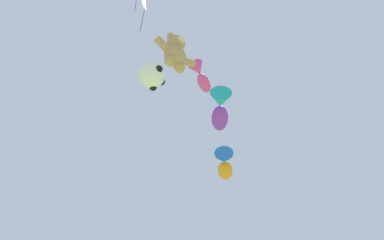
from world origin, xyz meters
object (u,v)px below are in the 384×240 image
at_px(teddy_bear_kite, 175,52).
at_px(soccer_ball_kite, 152,76).
at_px(fish_kite_magenta, 201,76).
at_px(fish_kite_violet, 220,109).
at_px(fish_kite_tangerine, 225,164).

xyz_separation_m(teddy_bear_kite, soccer_ball_kite, (-0.71, 0.16, -1.73)).
relative_size(fish_kite_magenta, fish_kite_violet, 0.69).
relative_size(soccer_ball_kite, fish_kite_tangerine, 0.43).
relative_size(fish_kite_magenta, fish_kite_tangerine, 0.78).
bearing_deg(soccer_ball_kite, fish_kite_tangerine, 29.21).
height_order(soccer_ball_kite, fish_kite_magenta, fish_kite_magenta).
distance_m(teddy_bear_kite, fish_kite_tangerine, 7.80).
bearing_deg(teddy_bear_kite, soccer_ball_kite, 167.28).
bearing_deg(fish_kite_magenta, teddy_bear_kite, -154.88).
height_order(teddy_bear_kite, soccer_ball_kite, teddy_bear_kite).
bearing_deg(soccer_ball_kite, teddy_bear_kite, -12.72).
bearing_deg(fish_kite_violet, teddy_bear_kite, -153.32).
height_order(teddy_bear_kite, fish_kite_tangerine, fish_kite_tangerine).
bearing_deg(fish_kite_tangerine, teddy_bear_kite, -147.19).
bearing_deg(fish_kite_violet, fish_kite_tangerine, 42.87).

